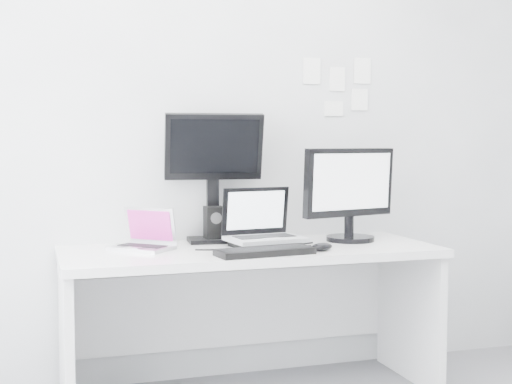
% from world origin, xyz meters
% --- Properties ---
extents(back_wall, '(3.60, 0.00, 3.60)m').
position_xyz_m(back_wall, '(0.00, 1.60, 1.35)').
color(back_wall, silver).
rests_on(back_wall, ground).
extents(desk, '(1.80, 0.70, 0.73)m').
position_xyz_m(desk, '(0.00, 1.25, 0.36)').
color(desk, white).
rests_on(desk, ground).
extents(macbook, '(0.34, 0.34, 0.21)m').
position_xyz_m(macbook, '(-0.52, 1.34, 0.83)').
color(macbook, '#ACACB0').
rests_on(macbook, desk).
extents(speaker, '(0.10, 0.10, 0.18)m').
position_xyz_m(speaker, '(-0.12, 1.48, 0.82)').
color(speaker, black).
rests_on(speaker, desk).
extents(dell_laptop, '(0.39, 0.32, 0.29)m').
position_xyz_m(dell_laptop, '(0.07, 1.25, 0.88)').
color(dell_laptop, '#9DA0A4').
rests_on(dell_laptop, desk).
extents(rear_monitor, '(0.51, 0.22, 0.67)m').
position_xyz_m(rear_monitor, '(-0.12, 1.50, 1.07)').
color(rear_monitor, black).
rests_on(rear_monitor, desk).
extents(samsung_monitor, '(0.58, 0.37, 0.50)m').
position_xyz_m(samsung_monitor, '(0.56, 1.32, 0.98)').
color(samsung_monitor, black).
rests_on(samsung_monitor, desk).
extents(keyboard, '(0.46, 0.21, 0.03)m').
position_xyz_m(keyboard, '(-0.00, 1.02, 0.74)').
color(keyboard, black).
rests_on(keyboard, desk).
extents(mouse, '(0.13, 0.11, 0.04)m').
position_xyz_m(mouse, '(0.29, 1.05, 0.75)').
color(mouse, black).
rests_on(mouse, desk).
extents(wall_note_0, '(0.10, 0.00, 0.14)m').
position_xyz_m(wall_note_0, '(0.45, 1.59, 1.62)').
color(wall_note_0, white).
rests_on(wall_note_0, back_wall).
extents(wall_note_1, '(0.09, 0.00, 0.13)m').
position_xyz_m(wall_note_1, '(0.60, 1.59, 1.58)').
color(wall_note_1, white).
rests_on(wall_note_1, back_wall).
extents(wall_note_2, '(0.10, 0.00, 0.14)m').
position_xyz_m(wall_note_2, '(0.75, 1.59, 1.63)').
color(wall_note_2, white).
rests_on(wall_note_2, back_wall).
extents(wall_note_3, '(0.11, 0.00, 0.08)m').
position_xyz_m(wall_note_3, '(0.58, 1.59, 1.42)').
color(wall_note_3, white).
rests_on(wall_note_3, back_wall).
extents(wall_note_4, '(0.10, 0.00, 0.12)m').
position_xyz_m(wall_note_4, '(0.73, 1.59, 1.47)').
color(wall_note_4, white).
rests_on(wall_note_4, back_wall).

